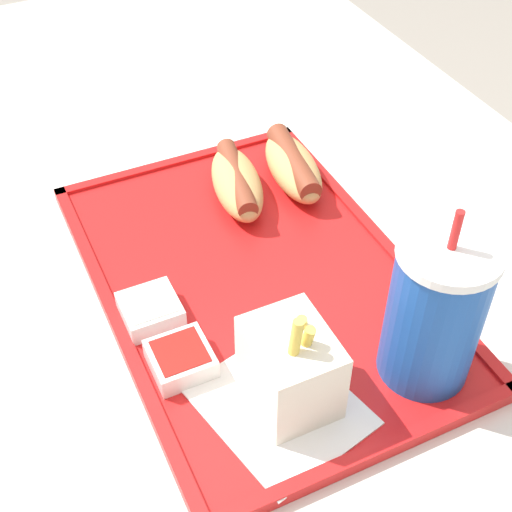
% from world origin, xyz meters
% --- Properties ---
extents(dining_table, '(1.46, 0.93, 0.73)m').
position_xyz_m(dining_table, '(0.00, 0.00, 0.37)').
color(dining_table, beige).
rests_on(dining_table, ground_plane).
extents(food_tray, '(0.45, 0.30, 0.01)m').
position_xyz_m(food_tray, '(0.04, 0.04, 0.74)').
color(food_tray, red).
rests_on(food_tray, dining_table).
extents(paper_napkin, '(0.16, 0.14, 0.00)m').
position_xyz_m(paper_napkin, '(0.19, -0.01, 0.74)').
color(paper_napkin, white).
rests_on(paper_napkin, food_tray).
extents(soda_cup, '(0.08, 0.08, 0.18)m').
position_xyz_m(soda_cup, '(0.20, 0.12, 0.82)').
color(soda_cup, '#194CA5').
rests_on(soda_cup, food_tray).
extents(hot_dog_far, '(0.14, 0.07, 0.04)m').
position_xyz_m(hot_dog_far, '(-0.08, 0.14, 0.76)').
color(hot_dog_far, tan).
rests_on(hot_dog_far, food_tray).
extents(hot_dog_near, '(0.14, 0.08, 0.04)m').
position_xyz_m(hot_dog_near, '(-0.08, 0.07, 0.76)').
color(hot_dog_near, tan).
rests_on(hot_dog_near, food_tray).
extents(fries_carton, '(0.08, 0.06, 0.11)m').
position_xyz_m(fries_carton, '(0.18, 0.00, 0.78)').
color(fries_carton, silver).
rests_on(fries_carton, food_tray).
extents(sauce_cup_mayo, '(0.05, 0.05, 0.02)m').
position_xyz_m(sauce_cup_mayo, '(0.05, -0.08, 0.76)').
color(sauce_cup_mayo, silver).
rests_on(sauce_cup_mayo, food_tray).
extents(sauce_cup_ketchup, '(0.05, 0.05, 0.02)m').
position_xyz_m(sauce_cup_ketchup, '(0.12, -0.07, 0.76)').
color(sauce_cup_ketchup, silver).
rests_on(sauce_cup_ketchup, food_tray).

